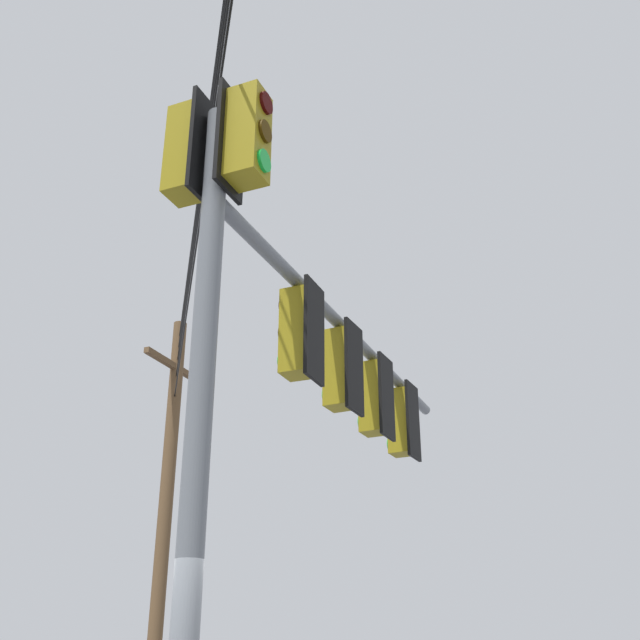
{
  "coord_description": "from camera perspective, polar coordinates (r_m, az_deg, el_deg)",
  "views": [
    {
      "loc": [
        5.34,
        1.56,
        1.84
      ],
      "look_at": [
        -2.19,
        1.39,
        5.22
      ],
      "focal_mm": 43.19,
      "sensor_mm": 36.0,
      "label": 1
    }
  ],
  "objects": [
    {
      "name": "signal_mast_assembly",
      "position": [
        7.67,
        -1.27,
        -2.14
      ],
      "size": [
        6.26,
        2.93,
        6.47
      ],
      "color": "slate",
      "rests_on": "ground"
    },
    {
      "name": "utility_pole_wooden",
      "position": [
        15.88,
        -11.44,
        -14.15
      ],
      "size": [
        2.16,
        0.93,
        8.65
      ],
      "color": "brown",
      "rests_on": "ground"
    }
  ]
}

